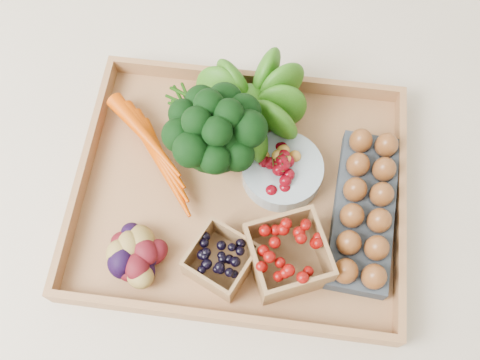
# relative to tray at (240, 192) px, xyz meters

# --- Properties ---
(ground) EXTENTS (4.00, 4.00, 0.00)m
(ground) POSITION_rel_tray_xyz_m (0.00, 0.00, -0.01)
(ground) COLOR beige
(ground) RESTS_ON ground
(tray) EXTENTS (0.55, 0.45, 0.01)m
(tray) POSITION_rel_tray_xyz_m (0.00, 0.00, 0.00)
(tray) COLOR #A67245
(tray) RESTS_ON ground
(carrots) EXTENTS (0.21, 0.15, 0.05)m
(carrots) POSITION_rel_tray_xyz_m (-0.16, 0.05, 0.03)
(carrots) COLOR #C74000
(carrots) RESTS_ON tray
(lettuce) EXTENTS (0.14, 0.14, 0.14)m
(lettuce) POSITION_rel_tray_xyz_m (0.00, 0.14, 0.08)
(lettuce) COLOR #194D0C
(lettuce) RESTS_ON tray
(broccoli) EXTENTS (0.16, 0.16, 0.13)m
(broccoli) POSITION_rel_tray_xyz_m (-0.05, 0.05, 0.07)
(broccoli) COLOR black
(broccoli) RESTS_ON tray
(cherry_bowl) EXTENTS (0.14, 0.14, 0.04)m
(cherry_bowl) POSITION_rel_tray_xyz_m (0.07, 0.04, 0.03)
(cherry_bowl) COLOR #8C9EA5
(cherry_bowl) RESTS_ON tray
(egg_carton) EXTENTS (0.11, 0.28, 0.03)m
(egg_carton) POSITION_rel_tray_xyz_m (0.21, -0.02, 0.02)
(egg_carton) COLOR #333A42
(egg_carton) RESTS_ON tray
(potatoes) EXTENTS (0.12, 0.12, 0.07)m
(potatoes) POSITION_rel_tray_xyz_m (-0.15, -0.15, 0.04)
(potatoes) COLOR #460B12
(potatoes) RESTS_ON tray
(punnet_blackberry) EXTENTS (0.12, 0.12, 0.06)m
(punnet_blackberry) POSITION_rel_tray_xyz_m (-0.01, -0.13, 0.04)
(punnet_blackberry) COLOR black
(punnet_blackberry) RESTS_ON tray
(punnet_raspberry) EXTENTS (0.15, 0.15, 0.08)m
(punnet_raspberry) POSITION_rel_tray_xyz_m (0.09, -0.12, 0.05)
(punnet_raspberry) COLOR #680604
(punnet_raspberry) RESTS_ON tray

